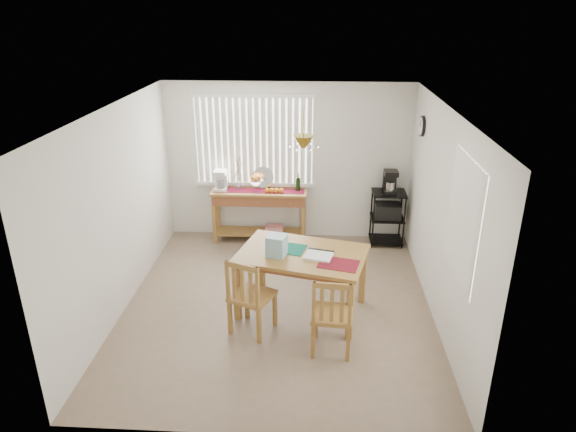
# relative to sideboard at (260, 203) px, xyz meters

# --- Properties ---
(ground) EXTENTS (4.00, 4.50, 0.01)m
(ground) POSITION_rel_sideboard_xyz_m (0.45, -2.01, -0.66)
(ground) COLOR #8B755E
(room_shell) EXTENTS (4.20, 4.70, 2.70)m
(room_shell) POSITION_rel_sideboard_xyz_m (0.45, -1.99, 1.03)
(room_shell) COLOR silver
(room_shell) RESTS_ON ground
(sideboard) EXTENTS (1.56, 0.44, 0.88)m
(sideboard) POSITION_rel_sideboard_xyz_m (0.00, 0.00, 0.00)
(sideboard) COLOR olive
(sideboard) RESTS_ON ground
(sideboard_items) EXTENTS (1.48, 0.37, 0.67)m
(sideboard_items) POSITION_rel_sideboard_xyz_m (-0.25, 0.01, 0.35)
(sideboard_items) COLOR maroon
(sideboard_items) RESTS_ON sideboard
(wire_cart) EXTENTS (0.53, 0.43, 0.91)m
(wire_cart) POSITION_rel_sideboard_xyz_m (2.10, -0.01, -0.11)
(wire_cart) COLOR black
(wire_cart) RESTS_ON ground
(cart_items) EXTENTS (0.21, 0.26, 0.37)m
(cart_items) POSITION_rel_sideboard_xyz_m (2.10, -0.00, 0.42)
(cart_items) COLOR black
(cart_items) RESTS_ON wire_cart
(dining_table) EXTENTS (1.75, 1.35, 0.83)m
(dining_table) POSITION_rel_sideboard_xyz_m (0.76, -2.12, 0.08)
(dining_table) COLOR olive
(dining_table) RESTS_ON ground
(table_items) EXTENTS (1.18, 0.83, 0.27)m
(table_items) POSITION_rel_sideboard_xyz_m (0.58, -2.21, 0.27)
(table_items) COLOR #126752
(table_items) RESTS_ON dining_table
(chair_left) EXTENTS (0.61, 0.61, 1.00)m
(chair_left) POSITION_rel_sideboard_xyz_m (0.17, -2.64, -0.17)
(chair_left) COLOR olive
(chair_left) RESTS_ON ground
(chair_right) EXTENTS (0.49, 0.49, 0.98)m
(chair_right) POSITION_rel_sideboard_xyz_m (1.13, -2.97, -0.18)
(chair_right) COLOR olive
(chair_right) RESTS_ON ground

